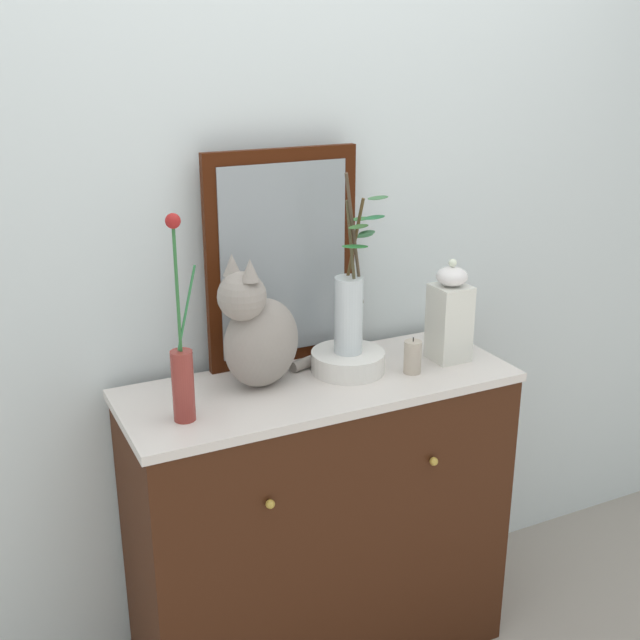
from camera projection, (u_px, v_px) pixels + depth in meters
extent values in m
cube|color=silver|center=(277.00, 227.00, 2.34)|extent=(4.40, 0.08, 2.60)
cube|color=#381A0C|center=(320.00, 528.00, 2.38)|extent=(1.08, 0.41, 0.90)
cube|color=silver|center=(320.00, 385.00, 2.23)|extent=(1.11, 0.41, 0.02)
sphere|color=#B79338|center=(270.00, 504.00, 2.01)|extent=(0.02, 0.02, 0.02)
sphere|color=#B79338|center=(434.00, 461.00, 2.21)|extent=(0.02, 0.02, 0.02)
cube|color=#381305|center=(282.00, 259.00, 2.27)|extent=(0.45, 0.03, 0.62)
cube|color=gray|center=(284.00, 260.00, 2.26)|extent=(0.38, 0.01, 0.54)
ellipsoid|color=gray|center=(262.00, 343.00, 2.16)|extent=(0.27, 0.22, 0.25)
sphere|color=gray|center=(242.00, 296.00, 2.07)|extent=(0.13, 0.13, 0.13)
cone|color=gray|center=(250.00, 270.00, 2.02)|extent=(0.05, 0.05, 0.06)
cone|color=gray|center=(232.00, 265.00, 2.07)|extent=(0.05, 0.05, 0.06)
cylinder|color=gray|center=(314.00, 360.00, 2.33)|extent=(0.17, 0.09, 0.03)
cylinder|color=maroon|center=(183.00, 386.00, 1.97)|extent=(0.06, 0.06, 0.18)
cylinder|color=#2F6C36|center=(177.00, 292.00, 1.89)|extent=(0.01, 0.01, 0.30)
sphere|color=maroon|center=(173.00, 221.00, 1.83)|extent=(0.04, 0.04, 0.04)
cylinder|color=#2D763F|center=(187.00, 308.00, 1.91)|extent=(0.06, 0.01, 0.21)
cylinder|color=white|center=(348.00, 361.00, 2.28)|extent=(0.21, 0.21, 0.06)
cylinder|color=silver|center=(349.00, 315.00, 2.24)|extent=(0.08, 0.08, 0.22)
cylinder|color=#48412A|center=(352.00, 256.00, 2.16)|extent=(0.04, 0.01, 0.31)
ellipsoid|color=#297634|center=(355.00, 246.00, 2.11)|extent=(0.08, 0.06, 0.01)
ellipsoid|color=#376530|center=(359.00, 227.00, 2.11)|extent=(0.08, 0.06, 0.01)
cylinder|color=#4C3D2D|center=(354.00, 241.00, 2.16)|extent=(0.09, 0.05, 0.38)
ellipsoid|color=#34663F|center=(367.00, 233.00, 2.12)|extent=(0.08, 0.07, 0.01)
ellipsoid|color=#276C3C|center=(375.00, 217.00, 2.07)|extent=(0.08, 0.06, 0.01)
ellipsoid|color=#39693E|center=(378.00, 198.00, 2.07)|extent=(0.08, 0.06, 0.01)
cylinder|color=#4E3C20|center=(353.00, 252.00, 2.19)|extent=(0.04, 0.06, 0.31)
ellipsoid|color=#31623A|center=(363.00, 235.00, 2.22)|extent=(0.08, 0.06, 0.01)
ellipsoid|color=#317136|center=(360.00, 219.00, 2.18)|extent=(0.07, 0.05, 0.01)
cube|color=silver|center=(449.00, 323.00, 2.34)|extent=(0.10, 0.10, 0.23)
ellipsoid|color=white|center=(452.00, 276.00, 2.30)|extent=(0.09, 0.09, 0.06)
sphere|color=silver|center=(453.00, 263.00, 2.28)|extent=(0.02, 0.02, 0.02)
cylinder|color=#BCAD9A|center=(413.00, 357.00, 2.27)|extent=(0.05, 0.05, 0.09)
cylinder|color=black|center=(413.00, 339.00, 2.25)|extent=(0.00, 0.00, 0.01)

